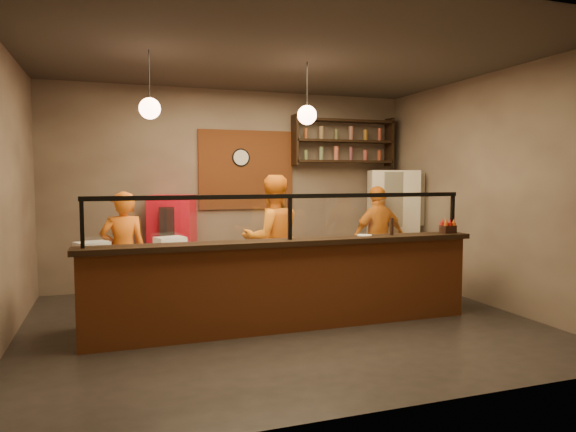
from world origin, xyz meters
name	(u,v)px	position (x,y,z in m)	size (l,w,h in m)	color
floor	(282,323)	(0.00, 0.00, 0.00)	(6.00, 6.00, 0.00)	black
ceiling	(282,56)	(0.00, 0.00, 3.20)	(6.00, 6.00, 0.00)	#36302A
wall_back	(234,188)	(0.00, 2.50, 1.60)	(6.00, 6.00, 0.00)	#7B6B5A
wall_left	(0,195)	(-3.00, 0.00, 1.60)	(5.00, 5.00, 0.00)	#7B6B5A
wall_right	(487,190)	(3.00, 0.00, 1.60)	(5.00, 5.00, 0.00)	#7B6B5A
wall_front	(388,201)	(0.00, -2.50, 1.60)	(6.00, 6.00, 0.00)	#7B6B5A
brick_patch	(247,170)	(0.20, 2.47, 1.90)	(1.60, 0.04, 1.30)	#944820
service_counter	(290,287)	(0.00, -0.30, 0.50)	(4.60, 0.25, 1.00)	#944820
counter_ledge	(290,242)	(0.00, -0.30, 1.03)	(4.70, 0.37, 0.06)	black
worktop_cabinet	(277,285)	(0.00, 0.20, 0.42)	(4.60, 0.75, 0.85)	gray
worktop	(277,250)	(0.00, 0.20, 0.88)	(4.60, 0.75, 0.05)	white
sneeze_guard	(290,213)	(0.00, -0.30, 1.37)	(4.50, 0.05, 0.52)	white
wall_shelving	(344,141)	(1.90, 2.32, 2.40)	(1.84, 0.28, 0.85)	black
wall_clock	(241,158)	(0.10, 2.46, 2.10)	(0.30, 0.30, 0.04)	black
pendant_left	(150,108)	(-1.50, 0.20, 2.55)	(0.24, 0.24, 0.77)	black
pendant_right	(307,115)	(0.40, 0.20, 2.55)	(0.24, 0.24, 0.77)	black
cook_left	(123,253)	(-1.80, 1.11, 0.80)	(0.58, 0.38, 1.59)	orange
cook_mid	(272,239)	(0.21, 1.05, 0.90)	(0.88, 0.68, 1.81)	orange
cook_right	(378,238)	(2.05, 1.32, 0.82)	(0.96, 0.40, 1.64)	orange
fridge	(392,226)	(2.60, 1.83, 0.95)	(0.79, 0.74, 1.89)	beige
red_cooler	(173,244)	(-1.06, 2.15, 0.75)	(0.65, 0.59, 1.51)	red
pizza_dough	(294,245)	(0.27, 0.32, 0.91)	(0.52, 0.52, 0.01)	silver
prep_tub_a	(92,248)	(-2.15, 0.30, 0.97)	(0.30, 0.24, 0.15)	silver
prep_tub_b	(170,244)	(-1.28, 0.38, 0.98)	(0.33, 0.26, 0.16)	silver
prep_tub_c	(92,249)	(-2.15, 0.18, 0.98)	(0.33, 0.26, 0.16)	silver
rolling_pin	(242,247)	(-0.45, 0.17, 0.93)	(0.06, 0.06, 0.33)	yellow
condiment_caddy	(448,229)	(2.16, -0.30, 1.11)	(0.18, 0.14, 0.10)	black
pepper_mill	(392,227)	(1.35, -0.27, 1.17)	(0.05, 0.05, 0.21)	black
small_plate	(364,235)	(0.99, -0.24, 1.07)	(0.18, 0.18, 0.01)	silver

